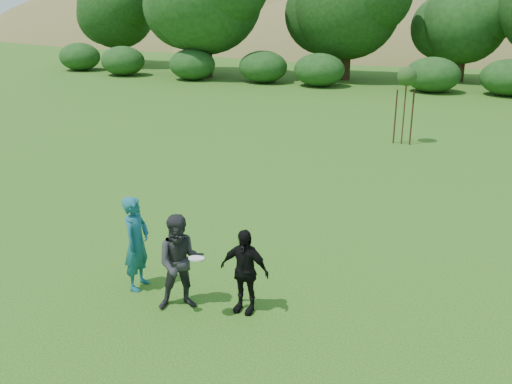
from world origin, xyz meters
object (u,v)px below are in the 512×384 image
Objects in this scene: player_teal at (137,243)px; player_black at (244,271)px; sapling at (407,79)px; player_grey at (181,263)px.

player_black is at bearing -96.31° from player_teal.
sapling is (3.10, 13.07, 1.51)m from player_teal.
player_black is at bearing -13.24° from player_grey.
sapling is (1.97, 13.44, 1.54)m from player_grey.
player_grey is 1.14× the size of player_black.
player_grey is (1.13, -0.37, -0.03)m from player_teal.
player_grey is 1.12m from player_black.
player_teal is 2.20m from player_black.
player_teal is at bearing 132.78° from player_grey.
player_teal is at bearing -178.79° from player_black.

